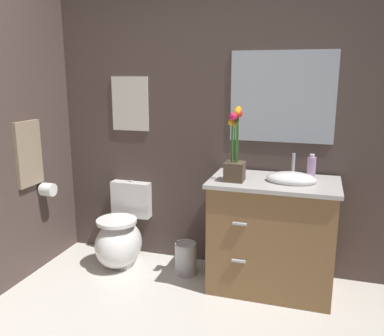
{
  "coord_description": "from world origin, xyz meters",
  "views": [
    {
      "loc": [
        0.85,
        -1.51,
        1.63
      ],
      "look_at": [
        -0.05,
        1.39,
        0.92
      ],
      "focal_mm": 38.19,
      "sensor_mm": 36.0,
      "label": 1
    }
  ],
  "objects_px": {
    "vanity_cabinet": "(272,234)",
    "toilet_paper_roll": "(48,189)",
    "wall_poster": "(130,104)",
    "soap_bottle": "(311,168)",
    "toilet": "(121,237)",
    "hanging_towel": "(29,154)",
    "flower_vase": "(235,156)",
    "trash_bin": "(186,258)",
    "wall_mirror": "(282,97)"
  },
  "relations": [
    {
      "from": "flower_vase",
      "to": "toilet_paper_roll",
      "type": "height_order",
      "value": "flower_vase"
    },
    {
      "from": "soap_bottle",
      "to": "wall_mirror",
      "type": "xyz_separation_m",
      "value": [
        -0.25,
        0.19,
        0.5
      ]
    },
    {
      "from": "vanity_cabinet",
      "to": "soap_bottle",
      "type": "distance_m",
      "value": 0.57
    },
    {
      "from": "vanity_cabinet",
      "to": "toilet_paper_roll",
      "type": "xyz_separation_m",
      "value": [
        -1.85,
        -0.17,
        0.24
      ]
    },
    {
      "from": "toilet",
      "to": "hanging_towel",
      "type": "height_order",
      "value": "hanging_towel"
    },
    {
      "from": "toilet",
      "to": "soap_bottle",
      "type": "relative_size",
      "value": 3.58
    },
    {
      "from": "wall_mirror",
      "to": "trash_bin",
      "type": "bearing_deg",
      "value": -158.1
    },
    {
      "from": "wall_mirror",
      "to": "toilet_paper_roll",
      "type": "xyz_separation_m",
      "value": [
        -1.85,
        -0.46,
        -0.77
      ]
    },
    {
      "from": "trash_bin",
      "to": "vanity_cabinet",
      "type": "bearing_deg",
      "value": -1.24
    },
    {
      "from": "toilet_paper_roll",
      "to": "hanging_towel",
      "type": "bearing_deg",
      "value": -113.53
    },
    {
      "from": "toilet",
      "to": "soap_bottle",
      "type": "height_order",
      "value": "soap_bottle"
    },
    {
      "from": "toilet",
      "to": "vanity_cabinet",
      "type": "relative_size",
      "value": 0.66
    },
    {
      "from": "hanging_towel",
      "to": "wall_poster",
      "type": "bearing_deg",
      "value": 43.88
    },
    {
      "from": "trash_bin",
      "to": "wall_mirror",
      "type": "relative_size",
      "value": 0.34
    },
    {
      "from": "wall_mirror",
      "to": "vanity_cabinet",
      "type": "bearing_deg",
      "value": -89.47
    },
    {
      "from": "flower_vase",
      "to": "toilet_paper_roll",
      "type": "bearing_deg",
      "value": -177.47
    },
    {
      "from": "toilet",
      "to": "wall_poster",
      "type": "height_order",
      "value": "wall_poster"
    },
    {
      "from": "vanity_cabinet",
      "to": "trash_bin",
      "type": "distance_m",
      "value": 0.76
    },
    {
      "from": "flower_vase",
      "to": "toilet_paper_roll",
      "type": "distance_m",
      "value": 1.61
    },
    {
      "from": "flower_vase",
      "to": "soap_bottle",
      "type": "xyz_separation_m",
      "value": [
        0.53,
        0.2,
        -0.1
      ]
    },
    {
      "from": "wall_poster",
      "to": "wall_mirror",
      "type": "relative_size",
      "value": 0.58
    },
    {
      "from": "wall_mirror",
      "to": "soap_bottle",
      "type": "bearing_deg",
      "value": -37.49
    },
    {
      "from": "soap_bottle",
      "to": "vanity_cabinet",
      "type": "bearing_deg",
      "value": -158.4
    },
    {
      "from": "toilet",
      "to": "wall_mirror",
      "type": "distance_m",
      "value": 1.78
    },
    {
      "from": "flower_vase",
      "to": "vanity_cabinet",
      "type": "bearing_deg",
      "value": 19.7
    },
    {
      "from": "toilet",
      "to": "flower_vase",
      "type": "relative_size",
      "value": 1.27
    },
    {
      "from": "vanity_cabinet",
      "to": "soap_bottle",
      "type": "bearing_deg",
      "value": 21.6
    },
    {
      "from": "wall_poster",
      "to": "toilet_paper_roll",
      "type": "height_order",
      "value": "wall_poster"
    },
    {
      "from": "hanging_towel",
      "to": "toilet_paper_roll",
      "type": "relative_size",
      "value": 4.73
    },
    {
      "from": "soap_bottle",
      "to": "hanging_towel",
      "type": "height_order",
      "value": "hanging_towel"
    },
    {
      "from": "toilet",
      "to": "toilet_paper_roll",
      "type": "height_order",
      "value": "toilet_paper_roll"
    },
    {
      "from": "toilet",
      "to": "flower_vase",
      "type": "distance_m",
      "value": 1.3
    },
    {
      "from": "wall_poster",
      "to": "soap_bottle",
      "type": "bearing_deg",
      "value": -7.2
    },
    {
      "from": "soap_bottle",
      "to": "toilet_paper_roll",
      "type": "relative_size",
      "value": 1.75
    },
    {
      "from": "toilet",
      "to": "toilet_paper_roll",
      "type": "bearing_deg",
      "value": -160.63
    },
    {
      "from": "wall_mirror",
      "to": "hanging_towel",
      "type": "bearing_deg",
      "value": -162.75
    },
    {
      "from": "vanity_cabinet",
      "to": "hanging_towel",
      "type": "distance_m",
      "value": 2.01
    },
    {
      "from": "wall_mirror",
      "to": "hanging_towel",
      "type": "height_order",
      "value": "wall_mirror"
    },
    {
      "from": "soap_bottle",
      "to": "hanging_towel",
      "type": "bearing_deg",
      "value": -169.6
    },
    {
      "from": "wall_mirror",
      "to": "flower_vase",
      "type": "bearing_deg",
      "value": -125.23
    },
    {
      "from": "toilet",
      "to": "hanging_towel",
      "type": "relative_size",
      "value": 1.33
    },
    {
      "from": "vanity_cabinet",
      "to": "trash_bin",
      "type": "relative_size",
      "value": 3.83
    },
    {
      "from": "trash_bin",
      "to": "toilet_paper_roll",
      "type": "relative_size",
      "value": 2.47
    },
    {
      "from": "hanging_towel",
      "to": "soap_bottle",
      "type": "bearing_deg",
      "value": 10.4
    },
    {
      "from": "toilet",
      "to": "hanging_towel",
      "type": "bearing_deg",
      "value": -152.27
    },
    {
      "from": "trash_bin",
      "to": "hanging_towel",
      "type": "xyz_separation_m",
      "value": [
        -1.21,
        -0.31,
        0.87
      ]
    },
    {
      "from": "vanity_cabinet",
      "to": "hanging_towel",
      "type": "bearing_deg",
      "value": -171.15
    },
    {
      "from": "wall_poster",
      "to": "hanging_towel",
      "type": "relative_size",
      "value": 0.89
    },
    {
      "from": "toilet",
      "to": "soap_bottle",
      "type": "xyz_separation_m",
      "value": [
        1.54,
        0.07,
        0.71
      ]
    },
    {
      "from": "hanging_towel",
      "to": "toilet_paper_roll",
      "type": "bearing_deg",
      "value": 66.47
    }
  ]
}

